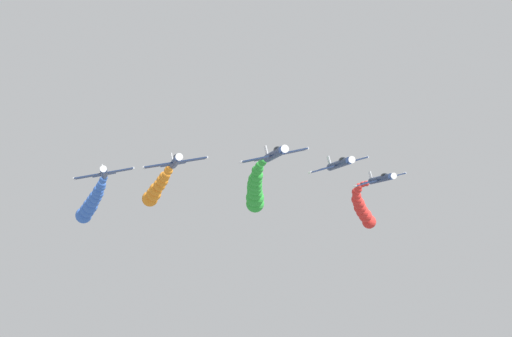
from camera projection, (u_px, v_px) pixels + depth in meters
airplane_lead at (275, 154)px, 91.53m from camera, size 9.40×10.35×3.07m
smoke_trail_lead at (255, 190)px, 111.59m from camera, size 4.58×20.38×7.15m
airplane_left_inner at (339, 164)px, 102.82m from camera, size 9.30×10.35×3.28m
airplane_right_inner at (176, 161)px, 99.29m from camera, size 9.47×10.35×2.89m
smoke_trail_right_inner at (156, 189)px, 117.74m from camera, size 4.30×18.52×5.87m
airplane_left_outer at (381, 179)px, 117.29m from camera, size 9.34×10.35×3.21m
smoke_trail_left_outer at (363, 210)px, 144.74m from camera, size 12.50×28.22×8.19m
airplane_right_outer at (104, 172)px, 107.75m from camera, size 9.44×10.35×2.97m
smoke_trail_right_outer at (91, 204)px, 129.33m from camera, size 6.22×23.31×7.58m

